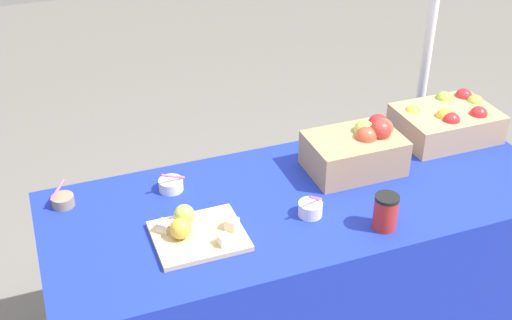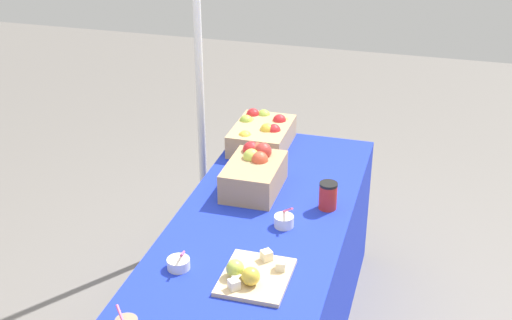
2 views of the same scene
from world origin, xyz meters
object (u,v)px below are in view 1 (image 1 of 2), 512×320
object	(u,v)px
apple_crate_middle	(359,148)
sample_bowl_far	(310,209)
cutting_board_front	(194,231)
coffee_cup	(386,212)
sample_bowl_mid	(63,201)
tent_pole	(428,45)
sample_bowl_near	(171,185)
apple_crate_left	(448,121)

from	to	relation	value
apple_crate_middle	sample_bowl_far	size ratio (longest dim) A/B	3.16
cutting_board_front	coffee_cup	bearing A→B (deg)	-15.96
cutting_board_front	coffee_cup	size ratio (longest dim) A/B	2.34
sample_bowl_mid	tent_pole	size ratio (longest dim) A/B	0.04
sample_bowl_near	sample_bowl_mid	world-z (taller)	sample_bowl_near
apple_crate_middle	coffee_cup	bearing A→B (deg)	-104.43
apple_crate_left	cutting_board_front	xyz separation A→B (m)	(-1.19, -0.29, -0.05)
apple_crate_middle	coffee_cup	world-z (taller)	apple_crate_middle
apple_crate_left	apple_crate_middle	bearing A→B (deg)	-169.07
sample_bowl_near	apple_crate_left	bearing A→B (deg)	-0.60
sample_bowl_far	tent_pole	size ratio (longest dim) A/B	0.06
sample_bowl_near	sample_bowl_mid	size ratio (longest dim) A/B	1.14
apple_crate_left	sample_bowl_near	xyz separation A→B (m)	(-1.19, 0.01, -0.05)
apple_crate_left	sample_bowl_far	world-z (taller)	apple_crate_left
cutting_board_front	sample_bowl_near	bearing A→B (deg)	90.53
apple_crate_middle	sample_bowl_mid	size ratio (longest dim) A/B	4.11
apple_crate_left	sample_bowl_far	distance (m)	0.83
cutting_board_front	coffee_cup	world-z (taller)	coffee_cup
apple_crate_left	sample_bowl_near	world-z (taller)	apple_crate_left
sample_bowl_mid	coffee_cup	xyz separation A→B (m)	(1.01, -0.52, 0.04)
cutting_board_front	sample_bowl_mid	world-z (taller)	cutting_board_front
cutting_board_front	sample_bowl_far	distance (m)	0.42
apple_crate_left	tent_pole	bearing A→B (deg)	70.62
apple_crate_left	sample_bowl_mid	size ratio (longest dim) A/B	4.62
apple_crate_left	sample_bowl_mid	xyz separation A→B (m)	(-1.58, 0.05, -0.05)
sample_bowl_near	apple_crate_middle	bearing A→B (deg)	-8.18
cutting_board_front	sample_bowl_far	bearing A→B (deg)	-3.24
sample_bowl_far	coffee_cup	bearing A→B (deg)	-36.84
sample_bowl_mid	sample_bowl_far	size ratio (longest dim) A/B	0.77
apple_crate_middle	sample_bowl_far	xyz separation A→B (m)	(-0.30, -0.22, -0.06)
cutting_board_front	sample_bowl_mid	xyz separation A→B (m)	(-0.39, 0.34, -0.00)
sample_bowl_far	sample_bowl_near	bearing A→B (deg)	142.21
apple_crate_left	sample_bowl_mid	distance (m)	1.58
cutting_board_front	sample_bowl_mid	distance (m)	0.52
apple_crate_middle	coffee_cup	xyz separation A→B (m)	(-0.10, -0.37, -0.02)
sample_bowl_near	sample_bowl_mid	xyz separation A→B (m)	(-0.39, 0.04, -0.00)
apple_crate_middle	cutting_board_front	xyz separation A→B (m)	(-0.72, -0.20, -0.06)
sample_bowl_far	tent_pole	world-z (taller)	tent_pole
apple_crate_middle	sample_bowl_mid	bearing A→B (deg)	172.64
sample_bowl_mid	sample_bowl_far	bearing A→B (deg)	-24.30
sample_bowl_near	tent_pole	xyz separation A→B (m)	(1.33, 0.39, 0.21)
coffee_cup	sample_bowl_mid	bearing A→B (deg)	152.89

